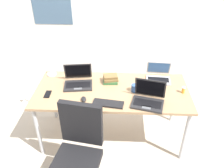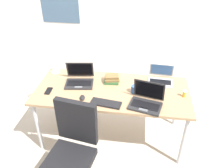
{
  "view_description": "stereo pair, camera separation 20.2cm",
  "coord_description": "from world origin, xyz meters",
  "px_view_note": "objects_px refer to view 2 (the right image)",
  "views": [
    {
      "loc": [
        0.1,
        -2.23,
        2.27
      ],
      "look_at": [
        0.0,
        0.0,
        0.82
      ],
      "focal_mm": 36.93,
      "sensor_mm": 36.0,
      "label": 1
    },
    {
      "loc": [
        0.3,
        -2.21,
        2.27
      ],
      "look_at": [
        0.0,
        0.0,
        0.82
      ],
      "focal_mm": 36.93,
      "sensor_mm": 36.0,
      "label": 2
    }
  ],
  "objects_px": {
    "computer_mouse": "(82,98)",
    "pill_bottle": "(184,94)",
    "desk_lamp": "(53,60)",
    "laptop_near_mouse": "(146,101)",
    "external_keyboard": "(106,103)",
    "cell_phone": "(49,91)",
    "book_stack": "(112,79)",
    "coffee_mug": "(135,89)",
    "office_chair": "(72,157)",
    "laptop_front_left": "(161,79)",
    "laptop_by_keyboard": "(80,79)"
  },
  "relations": [
    {
      "from": "computer_mouse",
      "to": "pill_bottle",
      "type": "height_order",
      "value": "pill_bottle"
    },
    {
      "from": "computer_mouse",
      "to": "laptop_near_mouse",
      "type": "bearing_deg",
      "value": -16.28
    },
    {
      "from": "laptop_by_keyboard",
      "to": "coffee_mug",
      "type": "distance_m",
      "value": 0.69
    },
    {
      "from": "computer_mouse",
      "to": "laptop_by_keyboard",
      "type": "bearing_deg",
      "value": 93.89
    },
    {
      "from": "computer_mouse",
      "to": "coffee_mug",
      "type": "height_order",
      "value": "coffee_mug"
    },
    {
      "from": "pill_bottle",
      "to": "book_stack",
      "type": "xyz_separation_m",
      "value": [
        -0.85,
        0.2,
        0.0
      ]
    },
    {
      "from": "cell_phone",
      "to": "coffee_mug",
      "type": "height_order",
      "value": "coffee_mug"
    },
    {
      "from": "desk_lamp",
      "to": "external_keyboard",
      "type": "distance_m",
      "value": 0.97
    },
    {
      "from": "computer_mouse",
      "to": "coffee_mug",
      "type": "distance_m",
      "value": 0.6
    },
    {
      "from": "cell_phone",
      "to": "pill_bottle",
      "type": "relative_size",
      "value": 1.72
    },
    {
      "from": "laptop_near_mouse",
      "to": "pill_bottle",
      "type": "distance_m",
      "value": 0.47
    },
    {
      "from": "computer_mouse",
      "to": "pill_bottle",
      "type": "xyz_separation_m",
      "value": [
        1.12,
        0.2,
        0.02
      ]
    },
    {
      "from": "laptop_by_keyboard",
      "to": "pill_bottle",
      "type": "height_order",
      "value": "laptop_by_keyboard"
    },
    {
      "from": "desk_lamp",
      "to": "cell_phone",
      "type": "height_order",
      "value": "desk_lamp"
    },
    {
      "from": "laptop_by_keyboard",
      "to": "book_stack",
      "type": "distance_m",
      "value": 0.39
    },
    {
      "from": "book_stack",
      "to": "pill_bottle",
      "type": "bearing_deg",
      "value": -13.1
    },
    {
      "from": "laptop_near_mouse",
      "to": "external_keyboard",
      "type": "xyz_separation_m",
      "value": [
        -0.43,
        -0.05,
        -0.04
      ]
    },
    {
      "from": "computer_mouse",
      "to": "coffee_mug",
      "type": "xyz_separation_m",
      "value": [
        0.56,
        0.2,
        0.03
      ]
    },
    {
      "from": "book_stack",
      "to": "laptop_by_keyboard",
      "type": "bearing_deg",
      "value": -168.91
    },
    {
      "from": "laptop_near_mouse",
      "to": "coffee_mug",
      "type": "relative_size",
      "value": 3.42
    },
    {
      "from": "external_keyboard",
      "to": "cell_phone",
      "type": "xyz_separation_m",
      "value": [
        -0.7,
        0.15,
        -0.01
      ]
    },
    {
      "from": "computer_mouse",
      "to": "external_keyboard",
      "type": "bearing_deg",
      "value": -27.39
    },
    {
      "from": "computer_mouse",
      "to": "pill_bottle",
      "type": "bearing_deg",
      "value": -5.56
    },
    {
      "from": "computer_mouse",
      "to": "coffee_mug",
      "type": "relative_size",
      "value": 0.85
    },
    {
      "from": "cell_phone",
      "to": "pill_bottle",
      "type": "bearing_deg",
      "value": 1.98
    },
    {
      "from": "laptop_by_keyboard",
      "to": "coffee_mug",
      "type": "xyz_separation_m",
      "value": [
        0.68,
        -0.12,
        -0.0
      ]
    },
    {
      "from": "office_chair",
      "to": "book_stack",
      "type": "bearing_deg",
      "value": 73.34
    },
    {
      "from": "external_keyboard",
      "to": "pill_bottle",
      "type": "height_order",
      "value": "pill_bottle"
    },
    {
      "from": "cell_phone",
      "to": "pill_bottle",
      "type": "xyz_separation_m",
      "value": [
        1.55,
        0.11,
        0.04
      ]
    },
    {
      "from": "cell_phone",
      "to": "office_chair",
      "type": "distance_m",
      "value": 0.82
    },
    {
      "from": "external_keyboard",
      "to": "office_chair",
      "type": "relative_size",
      "value": 0.34
    },
    {
      "from": "laptop_front_left",
      "to": "laptop_by_keyboard",
      "type": "bearing_deg",
      "value": -170.61
    },
    {
      "from": "laptop_front_left",
      "to": "coffee_mug",
      "type": "height_order",
      "value": "laptop_front_left"
    },
    {
      "from": "laptop_by_keyboard",
      "to": "office_chair",
      "type": "bearing_deg",
      "value": -82.37
    },
    {
      "from": "coffee_mug",
      "to": "office_chair",
      "type": "height_order",
      "value": "office_chair"
    },
    {
      "from": "desk_lamp",
      "to": "book_stack",
      "type": "bearing_deg",
      "value": -7.57
    },
    {
      "from": "office_chair",
      "to": "computer_mouse",
      "type": "bearing_deg",
      "value": 89.99
    },
    {
      "from": "laptop_near_mouse",
      "to": "coffee_mug",
      "type": "bearing_deg",
      "value": 122.86
    },
    {
      "from": "laptop_near_mouse",
      "to": "external_keyboard",
      "type": "height_order",
      "value": "laptop_near_mouse"
    },
    {
      "from": "laptop_front_left",
      "to": "external_keyboard",
      "type": "bearing_deg",
      "value": -137.95
    },
    {
      "from": "external_keyboard",
      "to": "computer_mouse",
      "type": "relative_size",
      "value": 3.44
    },
    {
      "from": "computer_mouse",
      "to": "pill_bottle",
      "type": "distance_m",
      "value": 1.14
    },
    {
      "from": "laptop_near_mouse",
      "to": "desk_lamp",
      "type": "bearing_deg",
      "value": 157.12
    },
    {
      "from": "laptop_front_left",
      "to": "coffee_mug",
      "type": "xyz_separation_m",
      "value": [
        -0.31,
        -0.28,
        0.0
      ]
    },
    {
      "from": "computer_mouse",
      "to": "cell_phone",
      "type": "xyz_separation_m",
      "value": [
        -0.43,
        0.09,
        -0.01
      ]
    },
    {
      "from": "desk_lamp",
      "to": "computer_mouse",
      "type": "xyz_separation_m",
      "value": [
        0.5,
        -0.5,
        -0.18
      ]
    },
    {
      "from": "desk_lamp",
      "to": "laptop_near_mouse",
      "type": "relative_size",
      "value": 1.04
    },
    {
      "from": "laptop_front_left",
      "to": "computer_mouse",
      "type": "bearing_deg",
      "value": -151.01
    },
    {
      "from": "external_keyboard",
      "to": "cell_phone",
      "type": "bearing_deg",
      "value": 176.38
    },
    {
      "from": "laptop_near_mouse",
      "to": "computer_mouse",
      "type": "bearing_deg",
      "value": 179.3
    }
  ]
}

